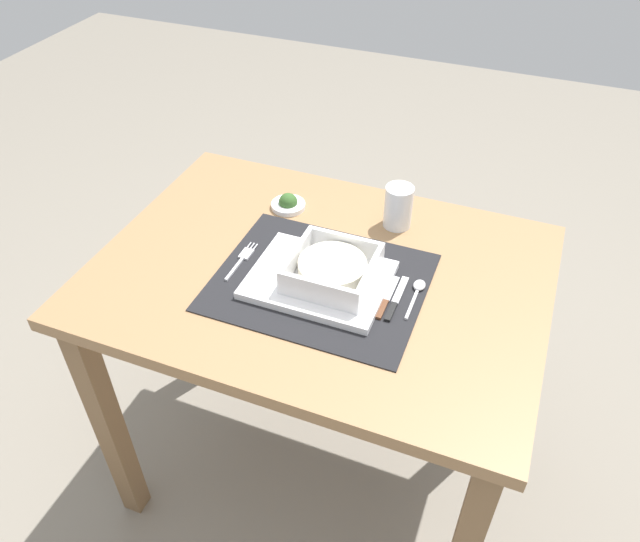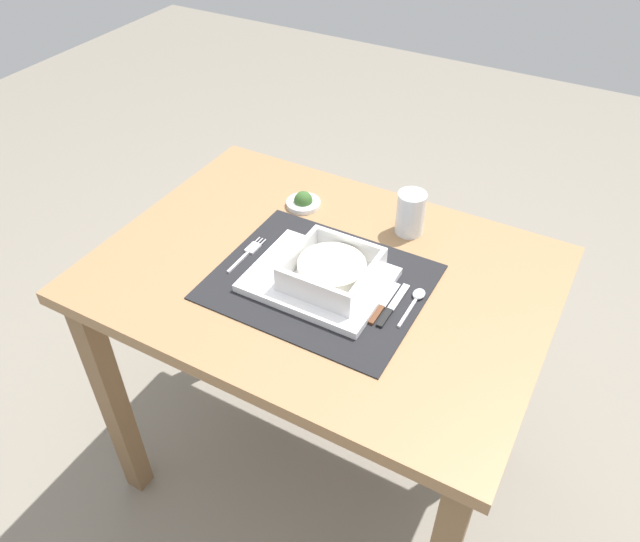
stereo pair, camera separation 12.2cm
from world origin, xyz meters
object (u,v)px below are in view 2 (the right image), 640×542
bread_knife (382,306)px  drinking_glass (410,215)px  dining_table (322,308)px  spoon (416,298)px  fork (249,252)px  butter_knife (391,308)px  porridge_bowl (332,271)px  condiment_saucer (303,202)px

bread_knife → drinking_glass: size_ratio=1.29×
dining_table → spoon: size_ratio=8.02×
fork → bread_knife: 0.32m
butter_knife → porridge_bowl: bearing=174.7°
fork → spoon: 0.37m
dining_table → porridge_bowl: size_ratio=5.65×
dining_table → drinking_glass: (0.11, 0.21, 0.16)m
porridge_bowl → butter_knife: size_ratio=1.23×
dining_table → bread_knife: (0.16, -0.04, 0.12)m
spoon → condiment_saucer: 0.40m
spoon → porridge_bowl: bearing=-170.1°
spoon → condiment_saucer: (-0.36, 0.18, 0.00)m
bread_knife → fork: bearing=-177.9°
porridge_bowl → butter_knife: 0.14m
dining_table → butter_knife: (0.17, -0.04, 0.12)m
butter_knife → bread_knife: (-0.02, -0.00, 0.00)m
dining_table → condiment_saucer: bearing=129.7°
spoon → drinking_glass: 0.23m
condiment_saucer → fork: bearing=-92.9°
fork → condiment_saucer: size_ratio=1.62×
butter_knife → condiment_saucer: condiment_saucer is taller
fork → dining_table: bearing=11.1°
spoon → drinking_glass: drinking_glass is taller
dining_table → drinking_glass: drinking_glass is taller
condiment_saucer → dining_table: bearing=-50.3°
porridge_bowl → condiment_saucer: size_ratio=2.04×
dining_table → drinking_glass: size_ratio=9.38×
fork → drinking_glass: bearing=42.2°
butter_knife → condiment_saucer: size_ratio=1.66×
porridge_bowl → fork: size_ratio=1.26×
dining_table → drinking_glass: 0.28m
dining_table → condiment_saucer: (-0.15, 0.18, 0.12)m
porridge_bowl → fork: (-0.20, 0.01, -0.04)m
fork → spoon: (0.37, 0.04, 0.00)m
bread_knife → drinking_glass: 0.26m
spoon → dining_table: bearing=177.1°
spoon → condiment_saucer: condiment_saucer is taller
drinking_glass → spoon: bearing=-63.5°
bread_knife → drinking_glass: bearing=106.0°
bread_knife → butter_knife: bearing=14.5°
porridge_bowl → dining_table: bearing=138.3°
butter_knife → drinking_glass: size_ratio=1.34×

